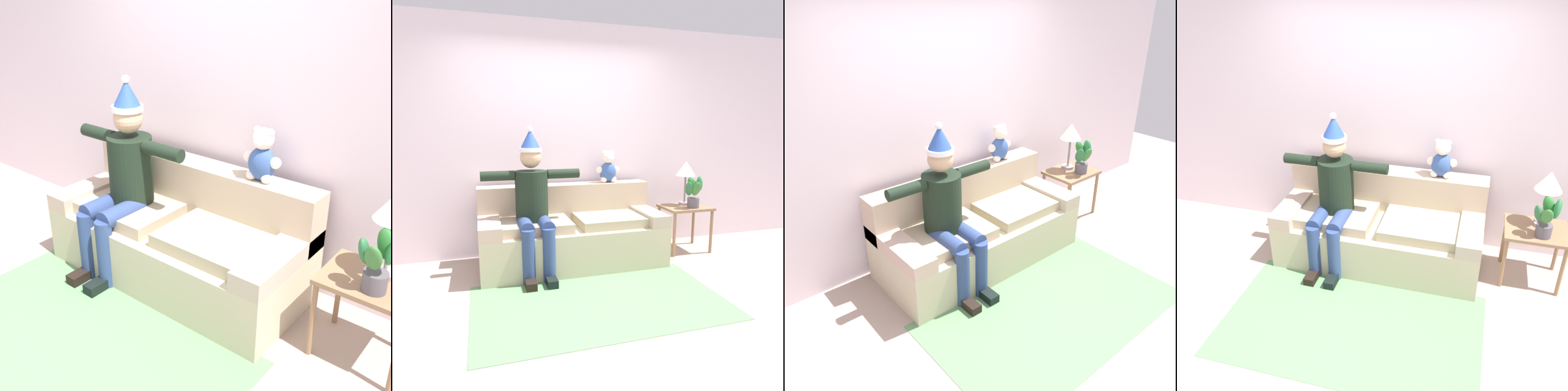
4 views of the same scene
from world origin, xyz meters
TOP-DOWN VIEW (x-y plane):
  - ground_plane at (0.00, 0.00)m, footprint 10.00×10.00m
  - back_wall at (0.00, 1.55)m, footprint 7.00×0.10m
  - couch at (0.00, 1.04)m, footprint 1.98×0.85m
  - person_seated at (-0.44, 0.88)m, footprint 1.02×0.77m
  - teddy_bear at (0.53, 1.30)m, footprint 0.29×0.17m
  - side_table at (1.45, 1.05)m, footprint 0.56×0.45m
  - table_lamp at (1.49, 1.14)m, footprint 0.24×0.24m
  - potted_plant at (1.49, 0.95)m, footprint 0.25×0.24m
  - area_rug at (0.00, 0.02)m, footprint 2.17×1.27m

SIDE VIEW (x-z plane):
  - ground_plane at x=0.00m, z-range 0.00..0.00m
  - area_rug at x=0.00m, z-range 0.00..0.01m
  - couch at x=0.00m, z-range -0.09..0.76m
  - side_table at x=1.45m, z-range 0.19..0.74m
  - potted_plant at x=1.49m, z-range 0.55..0.94m
  - person_seated at x=-0.44m, z-range 0.01..1.53m
  - table_lamp at x=1.49m, z-range 0.71..1.25m
  - teddy_bear at x=0.53m, z-range 0.84..1.22m
  - back_wall at x=0.00m, z-range 0.00..2.70m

